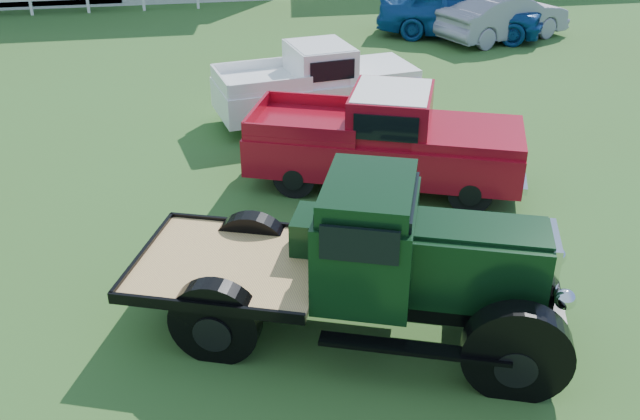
{
  "coord_description": "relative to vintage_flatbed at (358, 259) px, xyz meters",
  "views": [
    {
      "loc": [
        -1.46,
        -7.77,
        5.9
      ],
      "look_at": [
        0.2,
        1.2,
        1.05
      ],
      "focal_mm": 40.0,
      "sensor_mm": 36.0,
      "label": 1
    }
  ],
  "objects": [
    {
      "name": "ground",
      "position": [
        -0.42,
        0.29,
        -1.1
      ],
      "size": [
        120.0,
        120.0,
        0.0
      ],
      "primitive_type": "plane",
      "color": "#32692A"
    },
    {
      "name": "vintage_flatbed",
      "position": [
        0.0,
        0.0,
        0.0
      ],
      "size": [
        5.97,
        4.03,
        2.2
      ],
      "primitive_type": null,
      "rotation": [
        0.0,
        0.0,
        -0.36
      ],
      "color": "black",
      "rests_on": "ground"
    },
    {
      "name": "red_pickup",
      "position": [
        1.5,
        4.26,
        -0.16
      ],
      "size": [
        5.51,
        3.74,
        1.88
      ],
      "primitive_type": null,
      "rotation": [
        0.0,
        0.0,
        -0.38
      ],
      "color": "maroon",
      "rests_on": "ground"
    },
    {
      "name": "white_pickup",
      "position": [
        0.87,
        7.85,
        -0.24
      ],
      "size": [
        4.91,
        2.55,
        1.72
      ],
      "primitive_type": null,
      "rotation": [
        0.0,
        0.0,
        0.16
      ],
      "color": "white",
      "rests_on": "ground"
    },
    {
      "name": "misc_car_blue",
      "position": [
        6.78,
        14.52,
        -0.21
      ],
      "size": [
        5.64,
        3.98,
        1.78
      ],
      "primitive_type": "imported",
      "rotation": [
        0.0,
        0.0,
        1.17
      ],
      "color": "navy",
      "rests_on": "ground"
    },
    {
      "name": "misc_car_grey",
      "position": [
        8.02,
        13.9,
        -0.37
      ],
      "size": [
        4.71,
        3.05,
        1.47
      ],
      "primitive_type": "imported",
      "rotation": [
        0.0,
        0.0,
        1.94
      ],
      "color": "gray",
      "rests_on": "ground"
    }
  ]
}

